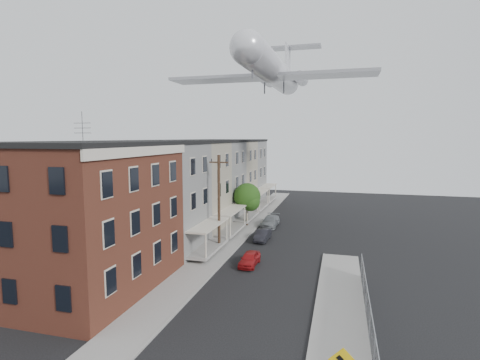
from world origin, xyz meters
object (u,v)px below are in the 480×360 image
object	(u,v)px
car_near	(250,259)
car_mid	(263,235)
utility_pole	(219,201)
car_far	(270,221)
street_tree	(248,198)
airplane	(274,71)

from	to	relation	value
car_near	car_mid	distance (m)	7.69
utility_pole	car_far	size ratio (longest dim) A/B	2.02
car_near	car_far	bearing A→B (deg)	94.71
car_far	car_near	bearing A→B (deg)	-85.52
street_tree	car_mid	distance (m)	7.05
car_mid	airplane	size ratio (longest dim) A/B	0.14
street_tree	car_near	bearing A→B (deg)	-75.45
airplane	car_mid	bearing A→B (deg)	-89.65
car_near	car_mid	size ratio (longest dim) A/B	0.96
street_tree	airplane	size ratio (longest dim) A/B	0.21
street_tree	utility_pole	bearing A→B (deg)	-91.89
car_mid	car_far	xyz separation A→B (m)	(-0.35, 6.21, 0.07)
utility_pole	street_tree	world-z (taller)	utility_pole
car_near	car_mid	xyz separation A→B (m)	(-0.49, 7.68, 0.01)
street_tree	car_far	world-z (taller)	street_tree
street_tree	car_far	distance (m)	3.88
utility_pole	airplane	size ratio (longest dim) A/B	0.35
street_tree	car_mid	size ratio (longest dim) A/B	1.50
car_near	car_mid	bearing A→B (deg)	94.91
car_mid	airplane	distance (m)	18.32
utility_pole	car_near	xyz separation A→B (m)	(3.80, -3.45, -4.11)
street_tree	car_far	size ratio (longest dim) A/B	1.17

